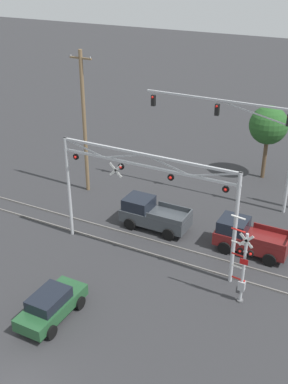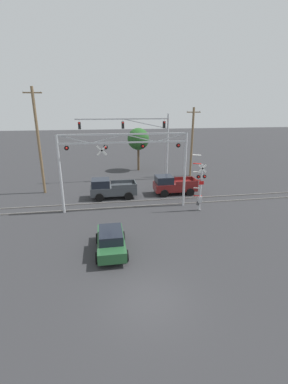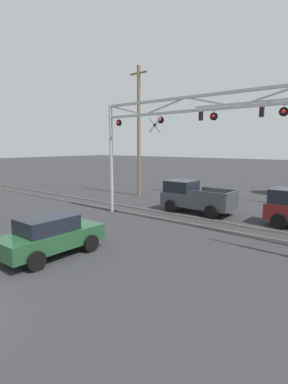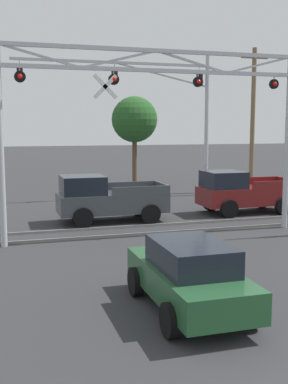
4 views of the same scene
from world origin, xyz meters
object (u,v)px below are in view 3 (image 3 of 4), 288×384
at_px(crossing_gantry, 185,137).
at_px(sedan_waiting, 51,235).
at_px(utility_pole_left, 139,131).
at_px(pickup_truck_lead, 194,197).

height_order(crossing_gantry, sedan_waiting, crossing_gantry).
bearing_deg(sedan_waiting, crossing_gantry, 77.36).
bearing_deg(utility_pole_left, pickup_truck_lead, -21.55).
height_order(pickup_truck_lead, utility_pole_left, utility_pole_left).
distance_m(pickup_truck_lead, sedan_waiting, 10.57).
bearing_deg(utility_pole_left, sedan_waiting, -63.43).
bearing_deg(crossing_gantry, pickup_truck_lead, 109.91).
distance_m(crossing_gantry, utility_pole_left, 10.36).
xyz_separation_m(crossing_gantry, pickup_truck_lead, (-1.19, 3.30, -3.79)).
bearing_deg(sedan_waiting, utility_pole_left, 116.57).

